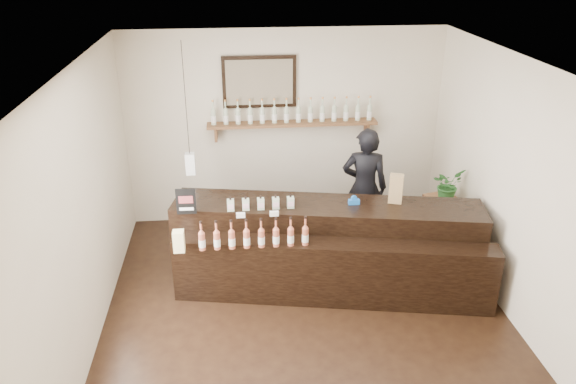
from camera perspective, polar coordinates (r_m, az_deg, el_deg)
The scene contains 10 objects.
ground at distance 6.52m, azimuth 1.83°, elevation -12.21°, with size 5.00×5.00×0.00m, color black.
room_shell at distance 5.67m, azimuth 2.06°, elevation 1.73°, with size 5.00×5.00×5.00m.
back_wall_decor at distance 7.87m, azimuth -1.29°, elevation 8.67°, with size 2.66×0.96×1.69m.
counter at distance 6.77m, azimuth 4.01°, elevation -5.89°, with size 3.72×1.66×1.20m.
promo_sign at distance 6.42m, azimuth -10.33°, elevation -0.95°, with size 0.22×0.03×0.31m.
paper_bag at distance 6.72m, azimuth 10.91°, elevation 0.34°, with size 0.19×0.16×0.35m.
tape_dispenser at distance 6.64m, azimuth 6.72°, elevation -0.91°, with size 0.13×0.05×0.11m.
side_cabinet at distance 7.80m, azimuth 15.41°, elevation -3.27°, with size 0.49×0.59×0.76m.
potted_plant at distance 7.55m, azimuth 15.90°, elevation 0.71°, with size 0.39×0.33×0.43m, color #2B6729.
shopkeeper at distance 7.55m, azimuth 7.80°, elevation 1.20°, with size 0.69×0.45×1.88m, color black.
Camera 1 is at (-0.73, -5.18, 3.89)m, focal length 35.00 mm.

